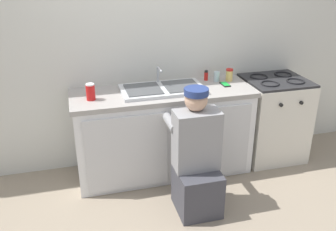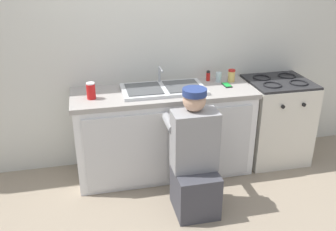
# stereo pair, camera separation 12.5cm
# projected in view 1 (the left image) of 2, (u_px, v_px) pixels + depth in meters

# --- Properties ---
(ground_plane) EXTENTS (12.00, 12.00, 0.00)m
(ground_plane) POSITION_uv_depth(u_px,v_px,m) (171.00, 185.00, 3.68)
(ground_plane) COLOR gray
(back_wall) EXTENTS (6.00, 0.10, 2.50)m
(back_wall) POSITION_uv_depth(u_px,v_px,m) (154.00, 44.00, 3.76)
(back_wall) COLOR silver
(back_wall) RESTS_ON ground_plane
(counter_cabinet) EXTENTS (1.72, 0.62, 0.83)m
(counter_cabinet) POSITION_uv_depth(u_px,v_px,m) (163.00, 134.00, 3.77)
(counter_cabinet) COLOR white
(counter_cabinet) RESTS_ON ground_plane
(countertop) EXTENTS (1.76, 0.62, 0.04)m
(countertop) POSITION_uv_depth(u_px,v_px,m) (163.00, 93.00, 3.61)
(countertop) COLOR #9E9993
(countertop) RESTS_ON counter_cabinet
(sink_double_basin) EXTENTS (0.80, 0.44, 0.19)m
(sink_double_basin) POSITION_uv_depth(u_px,v_px,m) (163.00, 89.00, 3.59)
(sink_double_basin) COLOR silver
(sink_double_basin) RESTS_ON countertop
(stove_range) EXTENTS (0.64, 0.62, 0.90)m
(stove_range) POSITION_uv_depth(u_px,v_px,m) (272.00, 118.00, 4.06)
(stove_range) COLOR silver
(stove_range) RESTS_ON ground_plane
(plumber_person) EXTENTS (0.42, 0.61, 1.10)m
(plumber_person) POSITION_uv_depth(u_px,v_px,m) (196.00, 162.00, 3.19)
(plumber_person) COLOR #3F3F47
(plumber_person) RESTS_ON ground_plane
(condiment_jar) EXTENTS (0.07, 0.07, 0.13)m
(condiment_jar) POSITION_uv_depth(u_px,v_px,m) (229.00, 75.00, 3.84)
(condiment_jar) COLOR #DBB760
(condiment_jar) RESTS_ON countertop
(water_glass) EXTENTS (0.06, 0.06, 0.10)m
(water_glass) POSITION_uv_depth(u_px,v_px,m) (217.00, 77.00, 3.84)
(water_glass) COLOR #ADC6CC
(water_glass) RESTS_ON countertop
(spice_bottle_red) EXTENTS (0.04, 0.04, 0.10)m
(spice_bottle_red) POSITION_uv_depth(u_px,v_px,m) (206.00, 75.00, 3.87)
(spice_bottle_red) COLOR red
(spice_bottle_red) RESTS_ON countertop
(soda_cup_red) EXTENTS (0.08, 0.08, 0.15)m
(soda_cup_red) POSITION_uv_depth(u_px,v_px,m) (91.00, 92.00, 3.35)
(soda_cup_red) COLOR red
(soda_cup_red) RESTS_ON countertop
(cell_phone) EXTENTS (0.07, 0.14, 0.01)m
(cell_phone) POSITION_uv_depth(u_px,v_px,m) (225.00, 84.00, 3.75)
(cell_phone) COLOR black
(cell_phone) RESTS_ON countertop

